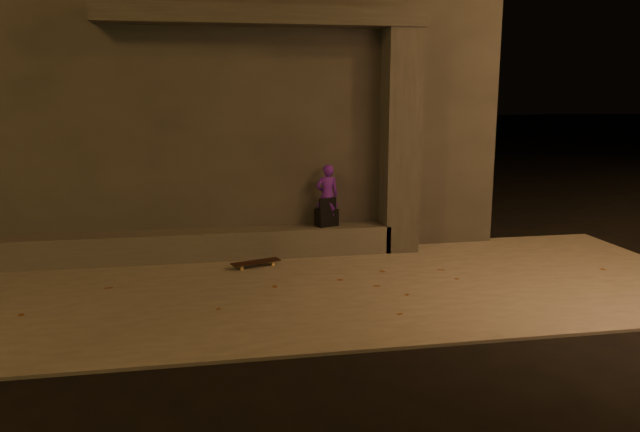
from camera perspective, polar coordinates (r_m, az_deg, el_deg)
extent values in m
plane|color=black|center=(6.79, 2.80, -11.80)|extent=(120.00, 120.00, 0.00)
cube|color=#6A655D|center=(8.61, -0.28, -6.53)|extent=(11.00, 4.40, 0.04)
cube|color=#373532|center=(12.57, -8.61, 10.95)|extent=(9.00, 5.00, 5.20)
cube|color=#504D48|center=(10.11, -10.48, -2.57)|extent=(6.00, 0.55, 0.45)
cube|color=#373532|center=(10.34, 7.33, 6.69)|extent=(0.55, 0.55, 3.60)
cube|color=#373532|center=(9.97, -5.21, 17.73)|extent=(5.00, 0.70, 0.28)
imported|color=#591AAB|center=(10.15, 0.67, 1.90)|extent=(0.38, 0.25, 1.01)
cube|color=black|center=(10.21, 0.60, -0.13)|extent=(0.39, 0.32, 0.28)
cube|color=black|center=(10.16, 0.60, 1.20)|extent=(0.30, 0.14, 0.20)
cube|color=black|center=(9.54, -5.89, -4.20)|extent=(0.78, 0.42, 0.02)
cylinder|color=tan|center=(9.72, -4.67, -4.20)|extent=(0.06, 0.05, 0.05)
cylinder|color=tan|center=(9.59, -4.31, -4.40)|extent=(0.06, 0.05, 0.05)
cylinder|color=tan|center=(9.53, -7.46, -4.57)|extent=(0.06, 0.05, 0.05)
cylinder|color=tan|center=(9.40, -7.14, -4.79)|extent=(0.06, 0.05, 0.05)
cube|color=#99999E|center=(9.64, -4.50, -4.12)|extent=(0.09, 0.16, 0.02)
cube|color=#99999E|center=(9.46, -7.31, -4.49)|extent=(0.09, 0.16, 0.02)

